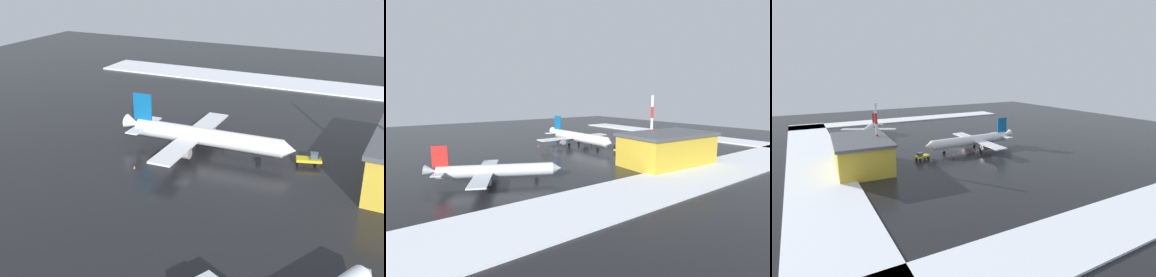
% 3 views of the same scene
% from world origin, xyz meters
% --- Properties ---
extents(ground_plane, '(240.00, 240.00, 0.00)m').
position_xyz_m(ground_plane, '(0.00, 0.00, 0.00)').
color(ground_plane, black).
extents(snow_bank_right, '(14.00, 116.00, 0.42)m').
position_xyz_m(snow_bank_right, '(67.00, 0.00, 0.21)').
color(snow_bank_right, white).
rests_on(snow_bank_right, ground_plane).
extents(airplane_far_rear, '(29.23, 35.34, 10.51)m').
position_xyz_m(airplane_far_rear, '(8.86, -0.27, 3.47)').
color(airplane_far_rear, white).
rests_on(airplane_far_rear, ground_plane).
extents(pushback_tug, '(3.38, 5.03, 2.50)m').
position_xyz_m(pushback_tug, '(11.73, -20.61, 1.28)').
color(pushback_tug, gold).
rests_on(pushback_tug, ground_plane).
extents(ground_crew_by_nose_gear, '(0.36, 0.36, 1.71)m').
position_xyz_m(ground_crew_by_nose_gear, '(16.66, -11.67, 0.97)').
color(ground_crew_by_nose_gear, black).
rests_on(ground_crew_by_nose_gear, ground_plane).
extents(ground_crew_near_tug, '(0.36, 0.36, 1.71)m').
position_xyz_m(ground_crew_near_tug, '(13.54, -2.79, 0.97)').
color(ground_crew_near_tug, black).
rests_on(ground_crew_near_tug, ground_plane).
extents(traffic_cone_near_nose, '(0.36, 0.36, 0.55)m').
position_xyz_m(traffic_cone_near_nose, '(-2.93, 8.08, 0.28)').
color(traffic_cone_near_nose, orange).
rests_on(traffic_cone_near_nose, ground_plane).
extents(traffic_cone_mid_line, '(0.36, 0.36, 0.55)m').
position_xyz_m(traffic_cone_mid_line, '(16.17, -1.82, 0.28)').
color(traffic_cone_mid_line, orange).
rests_on(traffic_cone_mid_line, ground_plane).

